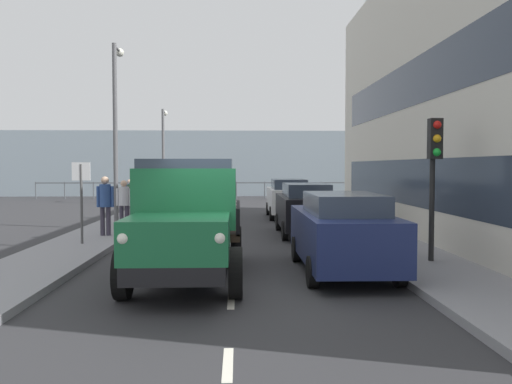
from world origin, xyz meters
TOP-DOWN VIEW (x-y plane):
  - ground_plane at (0.00, -10.34)m, footprint 80.00×80.00m
  - sidewalk_left at (-4.33, -10.34)m, footprint 2.07×37.45m
  - sidewalk_right at (4.33, -10.34)m, footprint 2.07×37.45m
  - road_centreline_markings at (0.00, -9.43)m, footprint 0.12×32.36m
  - sea_horizon at (0.00, -32.06)m, footprint 80.00×0.80m
  - seawall_railing at (-0.00, -28.46)m, footprint 28.08×0.08m
  - truck_vintage_green at (0.89, -0.71)m, footprint 2.17×5.64m
  - car_navy_kerbside_near at (-2.35, -1.59)m, footprint 1.85×4.55m
  - car_black_kerbside_1 at (-2.35, -8.02)m, footprint 1.77×4.31m
  - car_white_kerbside_2 at (-2.35, -14.13)m, footprint 1.81×4.22m
  - car_silver_oppositeside_0 at (2.35, -13.28)m, footprint 1.83×4.19m
  - pedestrian_couple_b at (3.98, -6.98)m, footprint 0.53×0.34m
  - pedestrian_strolling at (3.76, -8.67)m, footprint 0.53×0.34m
  - pedestrian_by_lamp at (3.90, -11.17)m, footprint 0.53×0.34m
  - pedestrian_in_dark_coat at (4.56, -13.71)m, footprint 0.53×0.34m
  - traffic_light_near at (-4.49, -2.08)m, footprint 0.28×0.41m
  - lamp_post_promenade at (4.33, -10.18)m, footprint 0.32×1.14m
  - lamp_post_far at (4.33, -22.82)m, footprint 0.32×1.14m
  - street_sign at (4.20, -5.21)m, footprint 0.50×0.07m

SIDE VIEW (x-z plane):
  - ground_plane at x=0.00m, z-range 0.00..0.00m
  - road_centreline_markings at x=0.00m, z-range 0.00..0.01m
  - sidewalk_left at x=-4.33m, z-range 0.00..0.15m
  - sidewalk_right at x=4.33m, z-range 0.00..0.15m
  - car_black_kerbside_1 at x=-2.35m, z-range 0.04..1.76m
  - car_white_kerbside_2 at x=-2.35m, z-range 0.04..1.76m
  - car_silver_oppositeside_0 at x=2.35m, z-range 0.04..1.76m
  - car_navy_kerbside_near at x=-2.35m, z-range 0.04..1.76m
  - seawall_railing at x=0.00m, z-range 0.32..1.52m
  - pedestrian_in_dark_coat at x=4.56m, z-range 0.28..1.86m
  - pedestrian_strolling at x=3.76m, z-range 0.30..1.96m
  - pedestrian_by_lamp at x=3.90m, z-range 0.30..2.03m
  - truck_vintage_green at x=0.89m, z-range -0.04..2.39m
  - pedestrian_couple_b at x=3.98m, z-range 0.32..2.15m
  - street_sign at x=4.20m, z-range 0.56..2.81m
  - traffic_light_near at x=-4.49m, z-range 0.87..4.07m
  - sea_horizon at x=0.00m, z-range 0.00..5.00m
  - lamp_post_far at x=4.33m, z-range 0.74..6.27m
  - lamp_post_promenade at x=4.33m, z-range 0.77..7.35m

